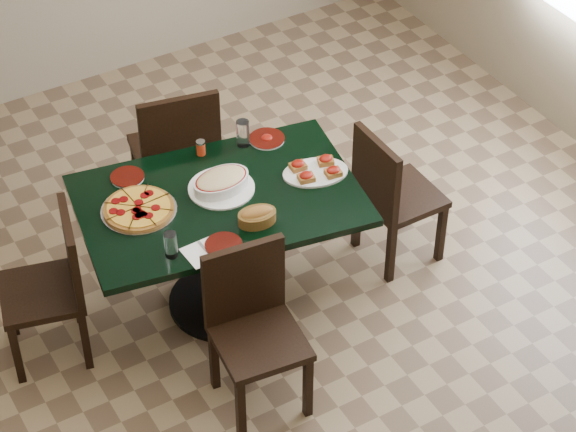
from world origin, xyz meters
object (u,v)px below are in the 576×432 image
main_table (220,224)px  chair_left (55,280)px  chair_far (177,150)px  bruschetta_platter (315,170)px  chair_right (390,192)px  bread_basket (257,216)px  pepperoni_pizza (139,209)px  chair_near (253,320)px  lasagna_casserole (221,182)px

main_table → chair_left: (-0.86, 0.13, -0.09)m
chair_far → bruschetta_platter: bearing=128.9°
chair_right → chair_left: size_ratio=1.00×
chair_left → bread_basket: 1.06m
chair_left → bruschetta_platter: (1.38, -0.21, 0.29)m
chair_right → pepperoni_pizza: chair_right is taller
bruschetta_platter → main_table: bearing=-173.4°
chair_far → chair_left: (-0.96, -0.58, -0.06)m
chair_right → bruschetta_platter: chair_right is taller
chair_near → bruschetta_platter: chair_near is taller
bread_basket → chair_left: bearing=165.5°
chair_left → main_table: bearing=95.6°
bruschetta_platter → lasagna_casserole: bearing=-180.0°
pepperoni_pizza → bread_basket: 0.59m
chair_right → bruschetta_platter: size_ratio=2.17×
chair_near → bruschetta_platter: bearing=44.9°
chair_far → lasagna_casserole: (-0.06, -0.66, 0.25)m
chair_far → chair_near: (-0.25, -1.33, -0.05)m
bruschetta_platter → chair_left: bearing=-173.2°
chair_left → bruschetta_platter: 1.43m
chair_near → chair_right: 1.22m
main_table → bruschetta_platter: bearing=0.6°
main_table → chair_far: bearing=91.6°
chair_left → pepperoni_pizza: bearing=100.8°
pepperoni_pizza → lasagna_casserole: 0.44m
lasagna_casserole → bread_basket: bearing=-88.8°
chair_right → chair_left: bearing=81.5°
chair_near → chair_left: size_ratio=1.02×
main_table → pepperoni_pizza: bearing=174.9°
main_table → chair_far: 0.72m
lasagna_casserole → bruschetta_platter: 0.50m
chair_far → chair_left: bearing=42.3°
main_table → chair_near: bearing=-94.1°
chair_right → bread_basket: size_ratio=4.07×
chair_left → pepperoni_pizza: chair_left is taller
chair_left → chair_right: bearing=96.1°
chair_far → bread_basket: chair_far is taller
chair_near → chair_right: chair_near is taller
chair_near → main_table: bearing=82.7°
main_table → chair_left: bearing=-179.1°
chair_far → chair_near: 1.35m
chair_left → chair_near: bearing=58.0°
chair_far → chair_near: bearing=90.5°
chair_far → lasagna_casserole: 0.71m
chair_near → bread_basket: (0.22, 0.35, 0.30)m
chair_left → lasagna_casserole: chair_left is taller
chair_far → bread_basket: 1.01m
chair_left → lasagna_casserole: bearing=99.2°
chair_left → lasagna_casserole: (0.90, -0.08, 0.31)m
chair_far → chair_right: (0.87, -0.85, -0.06)m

